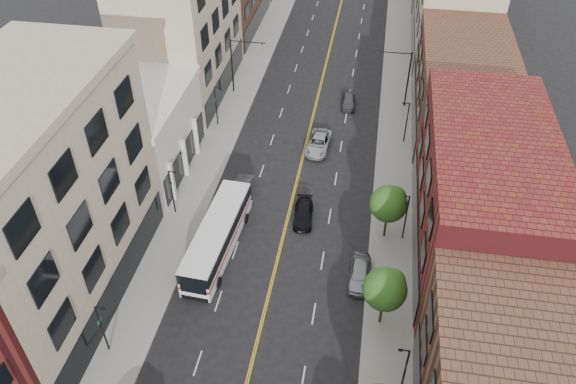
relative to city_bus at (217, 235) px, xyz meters
The scene contains 24 objects.
sidewalk_left 16.00m from the city_bus, 106.51° to the left, with size 4.00×110.00×0.15m, color gray.
sidewalk_right 21.80m from the city_bus, 44.57° to the left, with size 4.00×110.00×0.15m, color gray.
bldg_l_tanoffice 15.14m from the city_bus, 149.63° to the right, with size 10.00×22.00×18.00m, color tan.
bldg_l_white 16.24m from the city_bus, 135.68° to the left, with size 10.00×14.00×8.00m, color silver.
bldg_l_far_a 31.33m from the city_bus, 112.18° to the left, with size 10.00×20.00×18.00m, color tan.
bldg_r_mid 23.25m from the city_bus, 10.70° to the left, with size 10.00×22.00×12.00m, color maroon.
bldg_r_far_a 33.95m from the city_bus, 48.32° to the left, with size 10.00×20.00×10.00m, color brown.
bldg_r_far_b 51.68m from the city_bus, 64.08° to the left, with size 10.00×22.00×14.00m, color tan.
tree_r_2 16.08m from the city_bus, 20.91° to the right, with size 3.40×3.40×5.59m.
tree_r_3 15.65m from the city_bus, 16.20° to the left, with size 3.40×3.40×5.59m.
lamp_l_1 13.01m from the city_bus, 114.96° to the right, with size 0.81×0.55×5.05m.
lamp_l_2 7.02m from the city_bus, 142.17° to the left, with size 0.81×0.55×5.05m.
lamp_l_3 21.00m from the city_bus, 105.12° to the left, with size 0.81×0.55×5.05m.
lamp_r_1 20.23m from the city_bus, 35.57° to the right, with size 0.81×0.55×5.05m.
lamp_r_2 17.01m from the city_bus, 14.50° to the left, with size 0.81×0.55×5.05m.
lamp_r_3 26.10m from the city_bus, 50.94° to the left, with size 0.81×0.55×5.05m.
signal_mast_left 28.79m from the city_bus, 99.62° to the left, with size 4.49×0.18×7.20m.
signal_mast_right 32.46m from the city_bus, 60.86° to the left, with size 4.49×0.18×7.20m.
city_bus is the anchor object (origin of this frame).
car_parked_far 13.01m from the city_bus, ahead, with size 1.82×4.52×1.54m, color gray.
car_lane_behind 8.32m from the city_bus, 88.21° to the left, with size 1.61×4.62×1.52m, color #4C4C51.
car_lane_a 8.96m from the city_bus, 37.99° to the left, with size 1.80×4.43×1.29m, color black.
car_lane_b 18.76m from the city_bus, 68.11° to the left, with size 2.51×5.44×1.51m, color #AAADB2.
car_lane_c 28.94m from the city_bus, 70.79° to the left, with size 1.61×4.00×1.36m, color #424246.
Camera 1 is at (6.67, -14.72, 36.73)m, focal length 35.00 mm.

